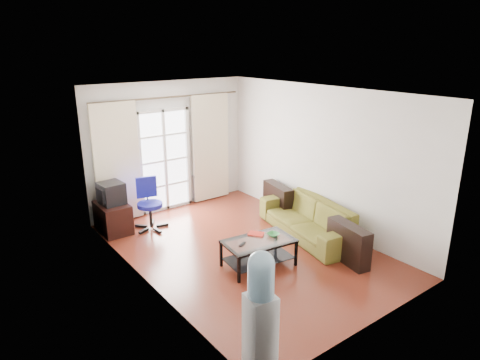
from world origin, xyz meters
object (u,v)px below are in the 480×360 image
Objects in this scene: sofa at (309,219)px; water_cooler at (261,310)px; tv_stand at (113,218)px; task_chair at (150,214)px; coffee_table at (259,249)px; crt_tv at (111,193)px.

water_cooler is (-2.92, -2.12, 0.42)m from sofa.
task_chair is at bearing -23.40° from tv_stand.
coffee_table is at bearing -62.75° from tv_stand.
water_cooler reaches higher than coffee_table.
crt_tv is 4.47m from water_cooler.
sofa is 3.01m from task_chair.
crt_tv is at bearing 167.95° from task_chair.
task_chair is at bearing 88.21° from water_cooler.
crt_tv reaches higher than coffee_table.
water_cooler is (-0.71, -4.17, 0.45)m from task_chair.
coffee_table is 0.83× the size of water_cooler.
coffee_table is 1.55× the size of tv_stand.
sofa is at bearing -30.01° from task_chair.
sofa is 2.00× the size of coffee_table.
sofa is at bearing 13.31° from coffee_table.
sofa is at bearing -43.64° from crt_tv.
water_cooler is at bearing -86.75° from task_chair.
tv_stand is (-1.35, 2.68, -0.01)m from coffee_table.
water_cooler is (-0.08, -4.45, 0.47)m from tv_stand.
sofa reaches higher than coffee_table.
water_cooler reaches higher than crt_tv.
sofa is 3.63m from water_cooler.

